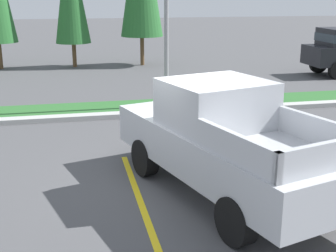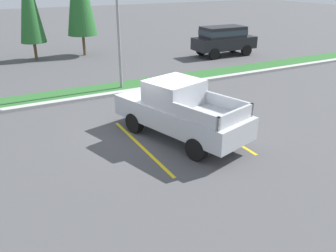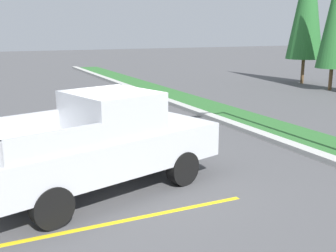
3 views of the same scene
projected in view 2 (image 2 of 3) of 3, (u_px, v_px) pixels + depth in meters
The scene contains 9 objects.
ground_plane at pixel (154, 132), 13.59m from camera, with size 120.00×120.00×0.00m, color #4C4C4F.
parking_line_near at pixel (141, 146), 12.46m from camera, with size 0.12×4.80×0.01m, color yellow.
parking_line_far at pixel (215, 130), 13.80m from camera, with size 0.12×4.80×0.01m, color yellow.
curb_strip at pixel (110, 94), 17.63m from camera, with size 56.00×0.40×0.15m, color #B2B2AD.
grass_median at pixel (102, 90), 18.54m from camera, with size 56.00×1.80×0.06m, color #2D662D.
pickup_truck_main at pixel (179, 111), 12.76m from camera, with size 3.28×5.54×2.10m.
suv_distant at pixel (224, 39), 26.02m from camera, with size 4.64×2.05×2.10m.
street_light at pixel (119, 16), 17.26m from camera, with size 0.24×1.49×6.23m.
cypress_tree_right_inner at pixel (28, 1), 23.75m from camera, with size 1.73×1.73×6.64m.
Camera 2 is at (-5.40, -11.21, 5.49)m, focal length 38.39 mm.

